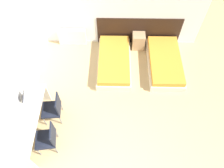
# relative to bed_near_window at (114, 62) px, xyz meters

# --- Properties ---
(wall_back) EXTENTS (5.26, 0.05, 2.70)m
(wall_back) POSITION_rel_bed_near_window_xyz_m (-0.04, 1.00, 1.18)
(wall_back) COLOR white
(wall_back) RESTS_ON ground_plane
(wall_left) EXTENTS (0.05, 5.53, 2.70)m
(wall_left) POSITION_rel_bed_near_window_xyz_m (-2.20, -1.29, 1.18)
(wall_left) COLOR white
(wall_left) RESTS_ON ground_plane
(headboard_panel) EXTENTS (2.56, 0.03, 0.96)m
(headboard_panel) POSITION_rel_bed_near_window_xyz_m (0.75, 0.97, 0.31)
(headboard_panel) COLOR black
(headboard_panel) RESTS_ON ground_plane
(bed_near_window) EXTENTS (0.97, 1.87, 0.34)m
(bed_near_window) POSITION_rel_bed_near_window_xyz_m (0.00, 0.00, 0.00)
(bed_near_window) COLOR beige
(bed_near_window) RESTS_ON ground_plane
(bed_near_door) EXTENTS (0.97, 1.87, 0.34)m
(bed_near_door) POSITION_rel_bed_near_window_xyz_m (1.49, 0.00, 0.00)
(bed_near_door) COLOR beige
(bed_near_door) RESTS_ON ground_plane
(nightstand) EXTENTS (0.38, 0.35, 0.52)m
(nightstand) POSITION_rel_bed_near_window_xyz_m (0.75, 0.76, 0.09)
(nightstand) COLOR tan
(nightstand) RESTS_ON ground_plane
(radiator) EXTENTS (0.87, 0.12, 0.58)m
(radiator) POSITION_rel_bed_near_window_xyz_m (-1.33, 0.88, 0.12)
(radiator) COLOR silver
(radiator) RESTS_ON ground_plane
(desk) EXTENTS (0.52, 1.81, 0.74)m
(desk) POSITION_rel_bed_near_window_xyz_m (-1.91, -2.12, 0.40)
(desk) COLOR beige
(desk) RESTS_ON ground_plane
(chair_near_laptop) EXTENTS (0.49, 0.49, 0.90)m
(chair_near_laptop) POSITION_rel_bed_near_window_xyz_m (-1.43, -1.74, 0.32)
(chair_near_laptop) COLOR black
(chair_near_laptop) RESTS_ON ground_plane
(chair_near_notebook) EXTENTS (0.51, 0.51, 0.90)m
(chair_near_notebook) POSITION_rel_bed_near_window_xyz_m (-1.43, -2.48, 0.32)
(chair_near_notebook) COLOR black
(chair_near_notebook) RESTS_ON ground_plane
(laptop) EXTENTS (0.38, 0.24, 0.36)m
(laptop) POSITION_rel_bed_near_window_xyz_m (-1.95, -1.66, 0.65)
(laptop) COLOR silver
(laptop) RESTS_ON desk
(open_notebook) EXTENTS (0.33, 0.23, 0.02)m
(open_notebook) POSITION_rel_bed_near_window_xyz_m (-1.93, -2.44, 0.58)
(open_notebook) COLOR #1E4793
(open_notebook) RESTS_ON desk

